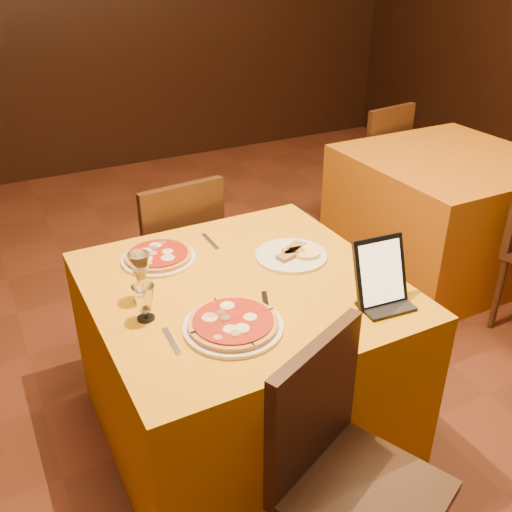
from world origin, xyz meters
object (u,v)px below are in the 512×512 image
pizza_far (158,257)px  water_glass (144,303)px  main_table (243,361)px  side_table (443,214)px  tablet (380,272)px  pizza_near (233,325)px  chair_side_far (366,164)px  wine_glass (141,277)px  chair_main_far (170,257)px  chair_main_near (364,494)px

pizza_far → water_glass: 0.41m
main_table → water_glass: bearing=-171.0°
side_table → pizza_far: size_ratio=3.71×
tablet → water_glass: bearing=165.3°
main_table → pizza_near: bearing=-121.9°
chair_side_far → wine_glass: wine_glass is taller
pizza_far → chair_side_far: bearing=31.2°
side_table → pizza_near: 2.19m
water_glass → pizza_far: bearing=64.9°
chair_side_far → wine_glass: size_ratio=4.79×
side_table → chair_main_far: (-1.77, 0.12, 0.08)m
pizza_near → tablet: 0.54m
side_table → water_glass: (-2.16, -0.78, 0.44)m
pizza_near → water_glass: (-0.24, 0.19, 0.05)m
chair_main_far → chair_side_far: same height
chair_main_near → water_glass: 0.90m
chair_main_near → chair_side_far: same height
main_table → water_glass: 0.59m
chair_main_far → wine_glass: (-0.36, -0.78, 0.39)m
main_table → wine_glass: wine_glass is taller
main_table → pizza_far: bearing=125.4°
chair_side_far → water_glass: (-2.16, -1.58, 0.36)m
chair_main_near → wine_glass: wine_glass is taller
side_table → chair_main_near: 2.33m
chair_main_near → pizza_far: (-0.22, 1.10, 0.31)m
chair_main_far → pizza_near: bearing=76.3°
side_table → pizza_near: size_ratio=3.30×
main_table → chair_main_near: size_ratio=1.21×
main_table → chair_main_far: (-0.00, 0.84, 0.08)m
main_table → pizza_far: pizza_far is taller
chair_side_far → pizza_near: chair_side_far is taller
water_glass → tablet: bearing=-19.8°
chair_main_near → chair_side_far: (1.77, 2.31, 0.00)m
pizza_near → water_glass: bearing=141.6°
chair_main_far → water_glass: (-0.39, -0.90, 0.36)m
chair_side_far → water_glass: chair_side_far is taller
wine_glass → pizza_far: bearing=60.1°
chair_main_near → tablet: bearing=27.6°
side_table → chair_side_far: size_ratio=1.21×
chair_side_far → pizza_near: size_ratio=2.73×
chair_side_far → pizza_near: 2.63m
chair_main_near → water_glass: bearing=94.7°
side_table → wine_glass: 2.28m
wine_glass → main_table: bearing=-8.7°
chair_main_far → chair_side_far: size_ratio=1.00×
main_table → tablet: 0.70m
chair_side_far → pizza_far: chair_side_far is taller
tablet → chair_side_far: bearing=58.0°
chair_main_far → tablet: 1.30m
water_glass → tablet: 0.81m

